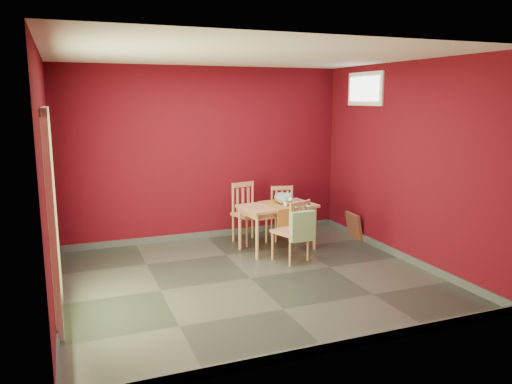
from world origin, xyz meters
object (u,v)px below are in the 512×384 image
object	(u,v)px
chair_near	(293,230)
chair_far_left	(248,212)
cat	(283,196)
tote_bag	(302,226)
picture_frame	(354,226)
dining_table	(278,210)
chair_far_right	(284,212)

from	to	relation	value
chair_near	chair_far_left	bearing A→B (deg)	101.75
cat	tote_bag	bearing A→B (deg)	-99.25
tote_bag	picture_frame	world-z (taller)	tote_bag
dining_table	chair_near	size ratio (longest dim) A/B	1.34
tote_bag	cat	xyz separation A→B (m)	(0.09, 0.81, 0.25)
cat	picture_frame	world-z (taller)	cat
chair_far_right	dining_table	bearing A→B (deg)	-122.46
chair_far_right	picture_frame	size ratio (longest dim) A/B	1.99
picture_frame	cat	bearing A→B (deg)	-176.41
dining_table	tote_bag	distance (m)	0.78
tote_bag	chair_near	bearing A→B (deg)	102.13
chair_far_left	picture_frame	world-z (taller)	chair_far_left
chair_far_left	chair_near	bearing A→B (deg)	-78.25
tote_bag	picture_frame	xyz separation A→B (m)	(1.37, 0.89, -0.34)
chair_near	cat	distance (m)	0.71
chair_far_left	cat	size ratio (longest dim) A/B	1.97
chair_far_left	cat	distance (m)	0.70
chair_far_right	picture_frame	world-z (taller)	chair_far_right
chair_far_right	cat	size ratio (longest dim) A/B	1.76
chair_far_left	tote_bag	size ratio (longest dim) A/B	1.96
chair_far_left	chair_far_right	size ratio (longest dim) A/B	1.12
dining_table	chair_far_left	xyz separation A→B (m)	(-0.26, 0.54, -0.12)
cat	picture_frame	size ratio (longest dim) A/B	1.13
chair_far_right	picture_frame	distance (m)	1.15
dining_table	picture_frame	bearing A→B (deg)	4.68
picture_frame	chair_near	bearing A→B (deg)	-154.10
chair_far_left	chair_near	xyz separation A→B (m)	(0.23, -1.12, -0.03)
dining_table	chair_far_right	bearing A→B (deg)	57.54
dining_table	chair_far_left	bearing A→B (deg)	115.51
picture_frame	chair_far_left	bearing A→B (deg)	165.38
chair_far_right	chair_near	world-z (taller)	chair_near
chair_far_right	cat	xyz separation A→B (m)	(-0.24, -0.51, 0.37)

